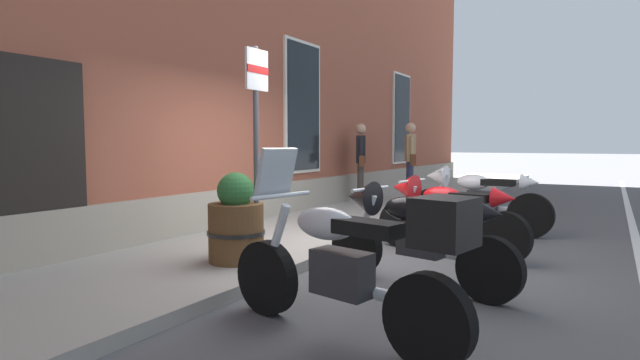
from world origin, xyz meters
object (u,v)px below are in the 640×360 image
at_px(motorcycle_black_sport, 409,230).
at_px(pedestrian_tan_coat, 410,156).
at_px(motorcycle_white_sport, 474,197).
at_px(motorcycle_red_sport, 443,211).
at_px(parking_sign, 256,123).
at_px(barrel_planter, 236,224).
at_px(pedestrian_dark_jacket, 361,158).
at_px(motorcycle_silver_touring, 350,262).

height_order(motorcycle_black_sport, pedestrian_tan_coat, pedestrian_tan_coat).
distance_m(motorcycle_black_sport, pedestrian_tan_coat, 6.52).
height_order(motorcycle_black_sport, motorcycle_white_sport, motorcycle_white_sport).
distance_m(motorcycle_red_sport, pedestrian_tan_coat, 5.05).
bearing_deg(motorcycle_white_sport, motorcycle_black_sport, -177.25).
distance_m(motorcycle_black_sport, parking_sign, 1.99).
relative_size(motorcycle_red_sport, motorcycle_white_sport, 0.93).
distance_m(motorcycle_red_sport, barrel_planter, 2.64).
relative_size(motorcycle_black_sport, pedestrian_dark_jacket, 1.20).
bearing_deg(parking_sign, pedestrian_dark_jacket, 14.53).
bearing_deg(parking_sign, barrel_planter, 136.79).
height_order(motorcycle_silver_touring, parking_sign, parking_sign).
relative_size(motorcycle_silver_touring, motorcycle_white_sport, 0.95).
xyz_separation_m(motorcycle_silver_touring, motorcycle_red_sport, (3.09, 0.26, -0.03)).
relative_size(motorcycle_black_sport, barrel_planter, 2.12).
relative_size(pedestrian_dark_jacket, pedestrian_tan_coat, 0.98).
relative_size(motorcycle_white_sport, pedestrian_tan_coat, 1.25).
bearing_deg(pedestrian_dark_jacket, motorcycle_silver_touring, -154.49).
distance_m(motorcycle_silver_touring, pedestrian_dark_jacket, 7.42).
xyz_separation_m(pedestrian_dark_jacket, parking_sign, (-5.47, -1.42, 0.54)).
xyz_separation_m(motorcycle_red_sport, pedestrian_tan_coat, (4.53, 2.14, 0.57)).
bearing_deg(motorcycle_red_sport, motorcycle_silver_touring, -175.19).
bearing_deg(motorcycle_white_sport, barrel_planter, 156.72).
xyz_separation_m(motorcycle_red_sport, barrel_planter, (-2.05, 1.67, -0.01)).
height_order(motorcycle_red_sport, pedestrian_dark_jacket, pedestrian_dark_jacket).
bearing_deg(barrel_planter, motorcycle_black_sport, -74.71).
distance_m(motorcycle_white_sport, pedestrian_tan_coat, 3.52).
height_order(parking_sign, barrel_planter, parking_sign).
xyz_separation_m(motorcycle_red_sport, motorcycle_white_sport, (1.76, 0.03, 0.02)).
bearing_deg(pedestrian_tan_coat, motorcycle_white_sport, -142.80).
bearing_deg(barrel_planter, motorcycle_silver_touring, -118.40).
bearing_deg(parking_sign, motorcycle_red_sport, -38.80).
xyz_separation_m(motorcycle_silver_touring, pedestrian_tan_coat, (7.63, 2.40, 0.54)).
height_order(pedestrian_dark_jacket, pedestrian_tan_coat, pedestrian_tan_coat).
bearing_deg(motorcycle_black_sport, pedestrian_dark_jacket, 30.70).
distance_m(parking_sign, barrel_planter, 1.12).
bearing_deg(motorcycle_silver_touring, pedestrian_tan_coat, 17.44).
bearing_deg(motorcycle_red_sport, parking_sign, 141.20).
xyz_separation_m(motorcycle_black_sport, pedestrian_tan_coat, (6.09, 2.26, 0.56)).
height_order(motorcycle_red_sport, barrel_planter, barrel_planter).
distance_m(motorcycle_red_sport, parking_sign, 2.64).
bearing_deg(motorcycle_black_sport, motorcycle_white_sport, 2.75).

